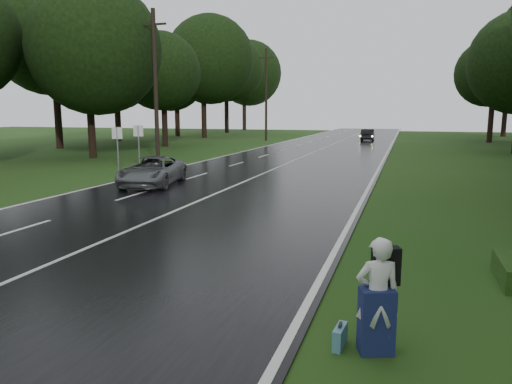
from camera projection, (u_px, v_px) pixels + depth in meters
ground at (56, 263)px, 10.53m from camera, size 160.00×160.00×0.00m
road at (282, 166)px, 29.31m from camera, size 12.00×140.00×0.04m
lane_center at (282, 166)px, 29.31m from camera, size 0.12×140.00×0.01m
grey_car at (152, 171)px, 21.40m from camera, size 2.98×4.95×1.29m
far_car at (368, 135)px, 54.82m from camera, size 1.55×4.10×1.34m
hitchhiker at (378, 300)px, 6.50m from camera, size 0.70×0.68×1.66m
suitcase at (340, 337)px, 6.74m from camera, size 0.17×0.45×0.31m
utility_pole_mid at (158, 162)px, 31.64m from camera, size 1.80×0.28×9.82m
utility_pole_far at (266, 141)px, 55.59m from camera, size 1.80×0.28×10.48m
road_sign_a at (119, 175)px, 25.15m from camera, size 0.61×0.10×2.53m
road_sign_b at (140, 171)px, 27.10m from camera, size 0.62×0.10×2.58m
tree_left_d at (93, 158)px, 34.70m from camera, size 8.14×8.14×12.72m
tree_left_e at (165, 146)px, 46.26m from camera, size 8.32×8.32×13.01m
tree_left_f at (204, 138)px, 61.82m from camera, size 10.96×10.96×17.12m
tree_right_f at (489, 142)px, 52.30m from camera, size 9.09×9.09×14.20m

